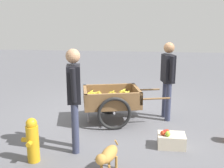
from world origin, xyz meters
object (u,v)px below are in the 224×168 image
vendor_person (168,74)px  dog (108,155)px  apple_crate (171,140)px  fire_hydrant (32,140)px  bystander_person (74,91)px  fruit_cart (112,101)px

vendor_person → dog: bearing=67.7°
vendor_person → apple_crate: vendor_person is taller
fire_hydrant → bystander_person: bystander_person is taller
fruit_cart → fire_hydrant: (0.93, 1.72, -0.10)m
vendor_person → fire_hydrant: vendor_person is taller
fruit_cart → bystander_person: (0.41, 1.28, 0.53)m
fire_hydrant → bystander_person: (-0.52, -0.44, 0.63)m
fire_hydrant → dog: bearing=170.6°
fruit_cart → bystander_person: bystander_person is taller
apple_crate → fire_hydrant: bearing=19.5°
bystander_person → vendor_person: bearing=-133.8°
fire_hydrant → apple_crate: bearing=-160.5°
fire_hydrant → bystander_person: size_ratio=0.42×
vendor_person → apple_crate: bearing=90.0°
dog → fire_hydrant: bearing=-9.4°
fruit_cart → fire_hydrant: fruit_cart is taller
fire_hydrant → apple_crate: size_ratio=1.52×
fruit_cart → fire_hydrant: size_ratio=2.67×
vendor_person → fire_hydrant: size_ratio=2.38×
fruit_cart → bystander_person: size_ratio=1.11×
fire_hydrant → fruit_cart: bearing=-118.4°
dog → apple_crate: bearing=-135.0°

